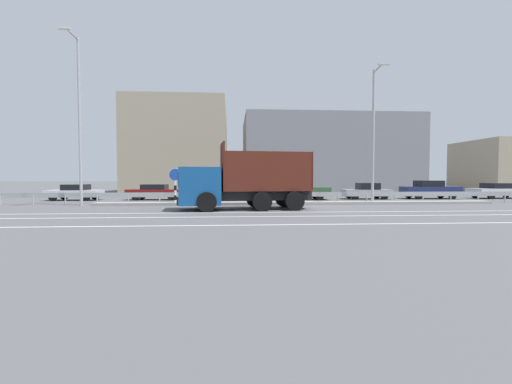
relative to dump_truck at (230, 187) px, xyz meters
name	(u,v)px	position (x,y,z in m)	size (l,w,h in m)	color
ground_plane	(305,207)	(4.46, 1.09, -1.27)	(320.00, 320.00, 0.00)	#565659
lane_strip_0	(247,213)	(0.88, -1.71, -1.27)	(48.10, 0.16, 0.01)	silver
lane_strip_1	(249,217)	(0.88, -3.57, -1.27)	(48.10, 0.16, 0.01)	silver
lane_strip_2	(253,225)	(0.88, -6.34, -1.27)	(48.10, 0.16, 0.01)	silver
median_island	(298,203)	(4.46, 3.42, -1.18)	(26.46, 1.10, 0.18)	gray
median_guardrail	(295,195)	(4.46, 4.48, -0.70)	(48.10, 0.09, 0.78)	#9EA0A5
dump_truck	(230,187)	(0.00, 0.00, 0.00)	(7.55, 3.20, 3.70)	#144C8C
median_road_sign	(175,185)	(-3.60, 3.42, 0.04)	(0.84, 0.16, 2.40)	white
street_lamp_0	(79,114)	(-9.60, 3.45, 4.53)	(0.71, 2.09, 10.65)	#ADADB2
street_lamp_1	(374,130)	(9.63, 3.43, 3.72)	(0.71, 2.09, 9.04)	#ADADB2
parked_car_0	(75,192)	(-12.31, 8.76, -0.62)	(4.03, 1.96, 1.26)	silver
parked_car_1	(156,192)	(-6.05, 8.96, -0.61)	(4.62, 1.99, 1.25)	maroon
parked_car_2	(229,190)	(-0.19, 8.88, -0.53)	(4.79, 2.16, 1.49)	#A3A3A8
parked_car_3	(299,190)	(5.50, 8.44, -0.47)	(4.91, 2.15, 1.61)	#335B33
parked_car_4	(367,191)	(11.33, 8.80, -0.59)	(3.95, 2.01, 1.35)	#A3A3A8
parked_car_5	(430,190)	(16.82, 8.82, -0.49)	(4.65, 1.98, 1.55)	navy
parked_car_6	(499,190)	(23.09, 8.94, -0.59)	(4.99, 2.19, 1.32)	silver
background_building_0	(180,148)	(-6.54, 24.70, 4.27)	(11.67, 11.61, 11.09)	tan
background_building_1	(325,155)	(12.68, 27.02, 3.56)	(21.96, 13.18, 9.66)	gray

